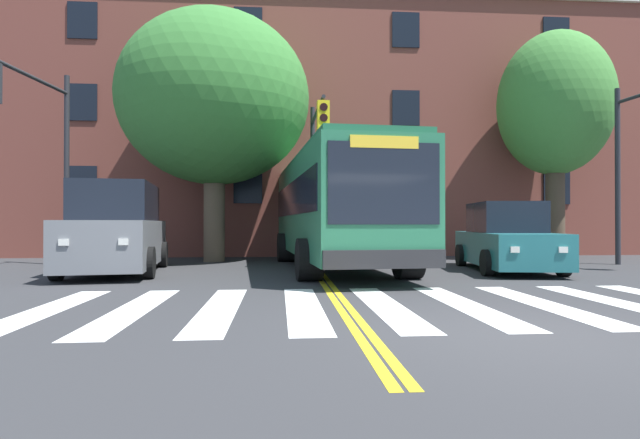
# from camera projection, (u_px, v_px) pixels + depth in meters

# --- Properties ---
(ground_plane) EXTENTS (120.00, 120.00, 0.00)m
(ground_plane) POSITION_uv_depth(u_px,v_px,m) (533.00, 335.00, 5.85)
(ground_plane) COLOR #303033
(crosswalk) EXTENTS (14.80, 4.32, 0.01)m
(crosswalk) POSITION_uv_depth(u_px,v_px,m) (504.00, 304.00, 8.04)
(crosswalk) COLOR white
(crosswalk) RESTS_ON ground
(lane_line_yellow_inner) EXTENTS (0.12, 36.00, 0.01)m
(lane_line_yellow_inner) POSITION_uv_depth(u_px,v_px,m) (302.00, 253.00, 21.80)
(lane_line_yellow_inner) COLOR gold
(lane_line_yellow_inner) RESTS_ON ground
(lane_line_yellow_outer) EXTENTS (0.12, 36.00, 0.01)m
(lane_line_yellow_outer) POSITION_uv_depth(u_px,v_px,m) (306.00, 253.00, 21.81)
(lane_line_yellow_outer) COLOR gold
(lane_line_yellow_outer) RESTS_ON ground
(city_bus) EXTENTS (3.46, 10.88, 3.24)m
(city_bus) POSITION_uv_depth(u_px,v_px,m) (333.00, 207.00, 14.76)
(city_bus) COLOR #28704C
(city_bus) RESTS_ON ground
(car_grey_near_lane) EXTENTS (2.73, 5.33, 2.36)m
(car_grey_near_lane) POSITION_uv_depth(u_px,v_px,m) (117.00, 231.00, 13.11)
(car_grey_near_lane) COLOR slate
(car_grey_near_lane) RESTS_ON ground
(car_teal_far_lane) EXTENTS (2.52, 4.91, 1.89)m
(car_teal_far_lane) POSITION_uv_depth(u_px,v_px,m) (506.00, 240.00, 13.79)
(car_teal_far_lane) COLOR #236B70
(car_teal_far_lane) RESTS_ON ground
(car_red_behind_bus) EXTENTS (2.31, 4.28, 1.80)m
(car_red_behind_bus) POSITION_uv_depth(u_px,v_px,m) (309.00, 233.00, 24.50)
(car_red_behind_bus) COLOR #AD1E1E
(car_red_behind_bus) RESTS_ON ground
(traffic_light_far_corner) EXTENTS (0.66, 3.58, 5.94)m
(traffic_light_far_corner) POSITION_uv_depth(u_px,v_px,m) (40.00, 132.00, 14.21)
(traffic_light_far_corner) COLOR #28282D
(traffic_light_far_corner) RESTS_ON ground
(traffic_light_overhead) EXTENTS (0.35, 3.74, 5.38)m
(traffic_light_overhead) POSITION_uv_depth(u_px,v_px,m) (317.00, 152.00, 15.98)
(traffic_light_overhead) COLOR #28282D
(traffic_light_overhead) RESTS_ON ground
(street_tree_curbside_large) EXTENTS (5.50, 5.53, 8.27)m
(street_tree_curbside_large) POSITION_uv_depth(u_px,v_px,m) (555.00, 105.00, 18.11)
(street_tree_curbside_large) COLOR #4C3D2D
(street_tree_curbside_large) RESTS_ON ground
(street_tree_curbside_small) EXTENTS (6.73, 6.75, 8.48)m
(street_tree_curbside_small) POSITION_uv_depth(u_px,v_px,m) (214.00, 100.00, 17.03)
(street_tree_curbside_small) COLOR brown
(street_tree_curbside_small) RESTS_ON ground
(building_facade) EXTENTS (31.12, 7.00, 11.11)m
(building_facade) POSITION_uv_depth(u_px,v_px,m) (388.00, 132.00, 23.20)
(building_facade) COLOR brown
(building_facade) RESTS_ON ground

